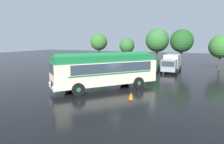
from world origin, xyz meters
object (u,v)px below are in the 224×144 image
car_mid_left (153,65)px  car_near_left (133,64)px  box_van (172,63)px  traffic_cone (131,96)px  vintage_bus (105,69)px

car_mid_left → car_near_left: bearing=-176.2°
car_near_left → box_van: bearing=4.3°
car_near_left → traffic_cone: 15.88m
car_near_left → car_mid_left: size_ratio=1.01×
vintage_bus → car_near_left: bearing=96.2°
car_mid_left → box_van: bearing=4.8°
car_near_left → traffic_cone: bearing=-72.5°
car_near_left → box_van: 5.77m
car_near_left → traffic_cone: (4.76, -15.14, -0.57)m
car_near_left → vintage_bus: bearing=-83.8°
box_van → traffic_cone: box_van is taller
vintage_bus → car_near_left: (-1.39, 12.80, -1.05)m
vintage_bus → car_near_left: vintage_bus is taller
car_near_left → car_mid_left: bearing=3.8°
car_mid_left → traffic_cone: (1.76, -15.34, -0.57)m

